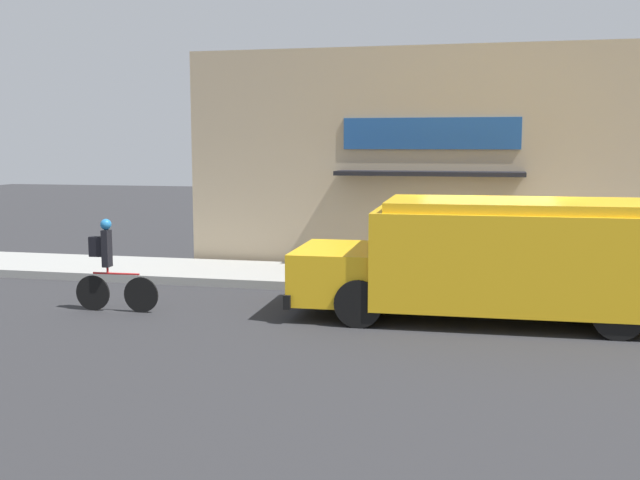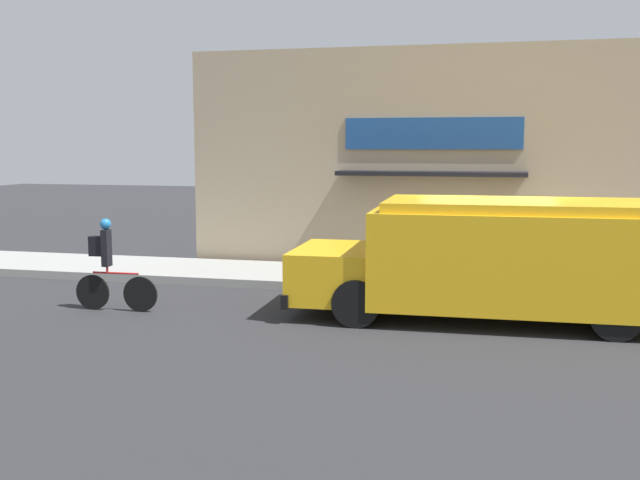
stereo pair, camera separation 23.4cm
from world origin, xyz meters
name	(u,v)px [view 1 (the left image)]	position (x,y,z in m)	size (l,w,h in m)	color
ground_plane	(486,299)	(0.00, 0.00, 0.00)	(70.00, 70.00, 0.00)	#2B2B2D
sidewalk	(486,283)	(0.00, 1.27, 0.09)	(28.00, 2.53, 0.18)	#999993
storefront	(488,161)	(-0.04, 2.80, 2.62)	(14.39, 0.95, 5.24)	tan
school_bus	(503,257)	(0.27, -1.63, 1.09)	(6.62, 2.90, 2.07)	yellow
cyclist	(110,267)	(-6.63, -2.57, 0.81)	(1.58, 0.20, 1.68)	black
trash_bin	(510,252)	(0.50, 2.00, 0.66)	(0.50, 0.50, 0.96)	slate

